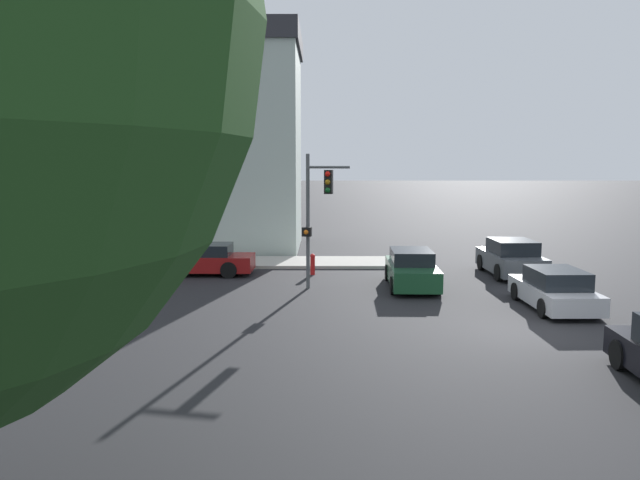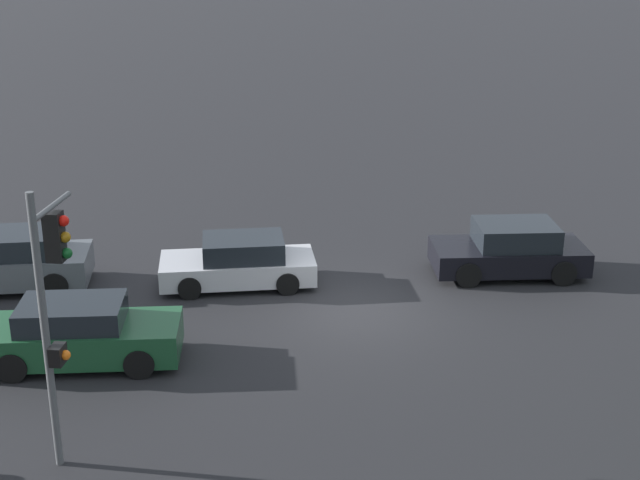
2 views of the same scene
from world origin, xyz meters
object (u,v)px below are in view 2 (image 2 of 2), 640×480
at_px(crossing_car_2, 239,263).
at_px(crossing_car_3, 10,262).
at_px(traffic_signal, 52,289).
at_px(crossing_car_1, 510,250).
at_px(crossing_car_0, 80,334).

height_order(crossing_car_2, crossing_car_3, crossing_car_3).
distance_m(traffic_signal, crossing_car_1, 13.63).
bearing_deg(crossing_car_1, crossing_car_3, 1.23).
distance_m(crossing_car_1, crossing_car_2, 7.52).
height_order(crossing_car_1, crossing_car_2, crossing_car_1).
height_order(traffic_signal, crossing_car_3, traffic_signal).
height_order(traffic_signal, crossing_car_0, traffic_signal).
xyz_separation_m(traffic_signal, crossing_car_2, (-3.22, -7.89, -2.65)).
distance_m(traffic_signal, crossing_car_2, 8.92).
relative_size(traffic_signal, crossing_car_3, 1.21).
xyz_separation_m(crossing_car_0, crossing_car_2, (-3.56, -4.24, -0.06)).
bearing_deg(crossing_car_1, crossing_car_0, 23.78).
height_order(crossing_car_0, crossing_car_1, crossing_car_1).
bearing_deg(traffic_signal, crossing_car_3, 120.64).
distance_m(crossing_car_0, crossing_car_1, 11.89).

